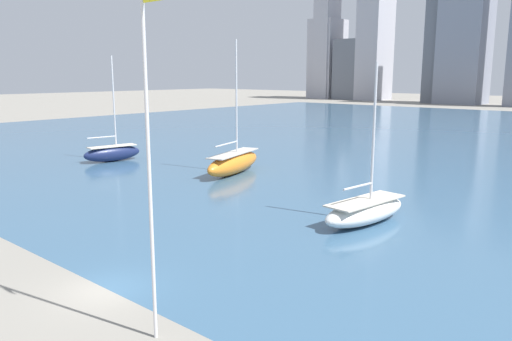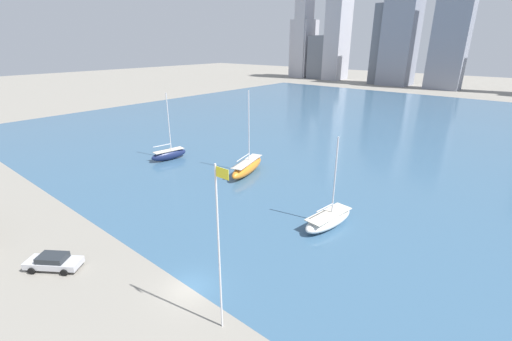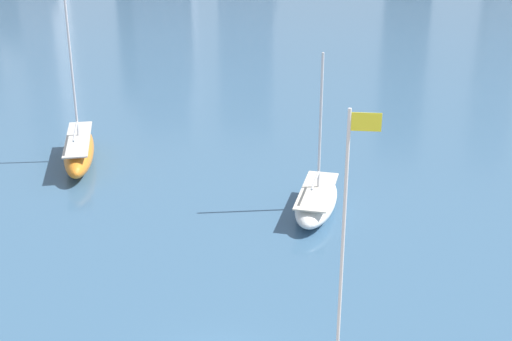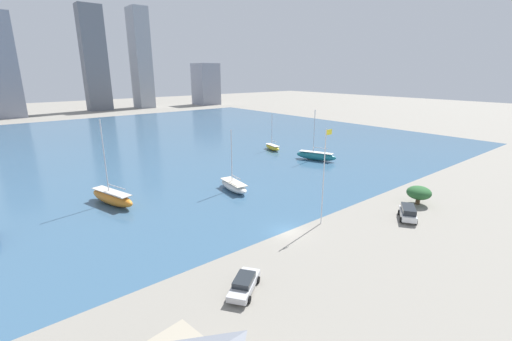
% 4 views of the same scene
% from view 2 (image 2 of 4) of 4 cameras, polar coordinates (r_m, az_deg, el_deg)
% --- Properties ---
extents(ground_plane, '(500.00, 500.00, 0.00)m').
position_cam_2_polar(ground_plane, '(32.64, -10.92, -18.66)').
color(ground_plane, gray).
extents(harbor_water, '(180.00, 140.00, 0.00)m').
position_cam_2_polar(harbor_water, '(89.99, 25.84, 5.39)').
color(harbor_water, '#385B7A').
rests_on(harbor_water, ground_plane).
extents(flag_pole, '(1.24, 0.14, 13.26)m').
position_cam_2_polar(flag_pole, '(24.46, -6.14, -12.54)').
color(flag_pole, silver).
rests_on(flag_pole, ground_plane).
extents(distant_city_skyline, '(201.38, 23.57, 64.47)m').
position_cam_2_polar(distant_city_skyline, '(191.37, 26.65, 19.31)').
color(distant_city_skyline, '#A8A8B2').
rests_on(distant_city_skyline, ground_plane).
extents(sailboat_navy, '(2.99, 7.10, 12.17)m').
position_cam_2_polar(sailboat_navy, '(65.34, -14.30, 2.65)').
color(sailboat_navy, '#19234C').
rests_on(sailboat_navy, harbor_water).
extents(sailboat_orange, '(4.88, 10.26, 13.49)m').
position_cam_2_polar(sailboat_orange, '(56.43, -1.48, 0.60)').
color(sailboat_orange, orange).
rests_on(sailboat_orange, harbor_water).
extents(sailboat_white, '(3.57, 8.20, 10.81)m').
position_cam_2_polar(sailboat_white, '(41.61, 11.99, -7.94)').
color(sailboat_white, white).
rests_on(sailboat_white, harbor_water).
extents(parked_sedan_silver, '(5.29, 4.51, 1.49)m').
position_cam_2_polar(parked_sedan_silver, '(39.04, -30.69, -12.92)').
color(parked_sedan_silver, '#B7B7BC').
rests_on(parked_sedan_silver, ground_plane).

